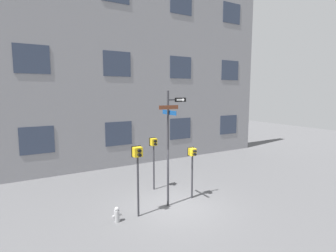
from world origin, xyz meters
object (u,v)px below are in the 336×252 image
(pedestrian_signal_right, at_px, (192,160))
(pedestrian_signal_across, at_px, (154,150))
(pedestrian_signal_left, at_px, (138,162))
(street_sign_pole, at_px, (169,139))
(fire_hydrant, at_px, (117,215))

(pedestrian_signal_right, height_order, pedestrian_signal_across, pedestrian_signal_across)
(pedestrian_signal_left, bearing_deg, pedestrian_signal_across, 50.60)
(street_sign_pole, xyz_separation_m, fire_hydrant, (-2.48, -0.25, -2.65))
(pedestrian_signal_right, bearing_deg, fire_hydrant, -173.77)
(pedestrian_signal_left, xyz_separation_m, fire_hydrant, (-0.90, -0.00, -1.94))
(pedestrian_signal_right, bearing_deg, pedestrian_signal_across, 118.95)
(pedestrian_signal_right, bearing_deg, pedestrian_signal_left, -171.93)
(pedestrian_signal_left, distance_m, pedestrian_signal_across, 2.95)
(street_sign_pole, height_order, pedestrian_signal_left, street_sign_pole)
(street_sign_pole, xyz_separation_m, pedestrian_signal_left, (-1.58, -0.25, -0.71))
(pedestrian_signal_left, xyz_separation_m, pedestrian_signal_across, (1.87, 2.28, -0.18))
(pedestrian_signal_across, bearing_deg, fire_hydrant, -140.51)
(pedestrian_signal_left, relative_size, pedestrian_signal_across, 1.07)
(pedestrian_signal_left, height_order, pedestrian_signal_right, pedestrian_signal_left)
(pedestrian_signal_left, bearing_deg, fire_hydrant, -179.83)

